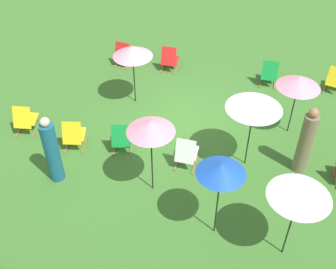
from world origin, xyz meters
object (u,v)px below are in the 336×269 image
at_px(deckchair_3, 124,54).
at_px(deckchair_1, 25,120).
at_px(deckchair_4, 186,153).
at_px(umbrella_4, 221,169).
at_px(umbrella_0, 151,127).
at_px(deckchair_11, 269,73).
at_px(umbrella_3, 299,82).
at_px(person_0, 52,151).
at_px(deckchair_9, 335,80).
at_px(deckchair_2, 122,138).
at_px(umbrella_1, 254,104).
at_px(person_1, 306,142).
at_px(umbrella_5, 300,193).
at_px(umbrella_2, 132,51).
at_px(deckchair_5, 170,59).
at_px(deckchair_7, 74,135).

bearing_deg(deckchair_3, deckchair_1, 77.13).
height_order(deckchair_4, umbrella_4, umbrella_4).
bearing_deg(umbrella_0, umbrella_4, 150.08).
bearing_deg(deckchair_11, umbrella_4, 83.49).
bearing_deg(umbrella_0, umbrella_3, -137.36).
bearing_deg(deckchair_11, person_0, 49.75).
bearing_deg(deckchair_9, deckchair_2, 52.32).
xyz_separation_m(deckchair_9, umbrella_1, (2.40, 3.85, 1.45)).
bearing_deg(person_1, umbrella_4, 92.40).
bearing_deg(deckchair_4, umbrella_5, 141.53).
distance_m(umbrella_1, umbrella_2, 3.94).
height_order(umbrella_2, person_0, umbrella_2).
xyz_separation_m(umbrella_1, person_1, (-1.31, -0.09, -0.95)).
distance_m(deckchair_2, deckchair_9, 6.83).
bearing_deg(umbrella_3, umbrella_1, 55.63).
bearing_deg(umbrella_2, deckchair_1, 38.20).
bearing_deg(deckchair_3, person_1, 154.25).
distance_m(deckchair_2, person_0, 1.87).
height_order(deckchair_5, umbrella_2, umbrella_2).
bearing_deg(umbrella_5, umbrella_1, -68.85).
relative_size(deckchair_4, person_1, 0.45).
bearing_deg(umbrella_0, deckchair_5, -81.85).
xyz_separation_m(deckchair_1, person_1, (-7.21, -0.08, 0.49)).
bearing_deg(umbrella_1, deckchair_2, 2.73).
xyz_separation_m(deckchair_7, deckchair_9, (-6.78, -4.16, 0.00)).
height_order(deckchair_3, deckchair_5, same).
bearing_deg(deckchair_3, deckchair_5, -170.17).
bearing_deg(person_0, deckchair_5, 68.43).
bearing_deg(person_1, deckchair_4, 49.14).
bearing_deg(deckchair_2, umbrella_3, -169.89).
relative_size(deckchair_5, umbrella_5, 0.44).
bearing_deg(deckchair_2, umbrella_2, -94.56).
xyz_separation_m(deckchair_9, deckchair_11, (1.98, 0.05, 0.00)).
bearing_deg(umbrella_3, deckchair_5, -32.65).
relative_size(deckchair_2, deckchair_4, 1.01).
bearing_deg(person_1, umbrella_1, 43.85).
bearing_deg(deckchair_11, umbrella_2, 27.43).
height_order(deckchair_4, umbrella_5, umbrella_5).
xyz_separation_m(deckchair_4, deckchair_9, (-3.83, -4.20, 0.00)).
relative_size(deckchair_5, deckchair_7, 1.00).
bearing_deg(deckchair_7, deckchair_1, -21.64).
relative_size(deckchair_1, umbrella_5, 0.44).
xyz_separation_m(deckchair_4, umbrella_3, (-2.47, -1.88, 1.22)).
height_order(deckchair_9, umbrella_4, umbrella_4).
relative_size(deckchair_1, umbrella_4, 0.42).
height_order(deckchair_7, deckchair_9, same).
bearing_deg(deckchair_11, umbrella_0, 66.21).
bearing_deg(umbrella_1, umbrella_2, -30.07).
distance_m(umbrella_0, umbrella_4, 1.81).
bearing_deg(umbrella_2, umbrella_1, 149.93).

